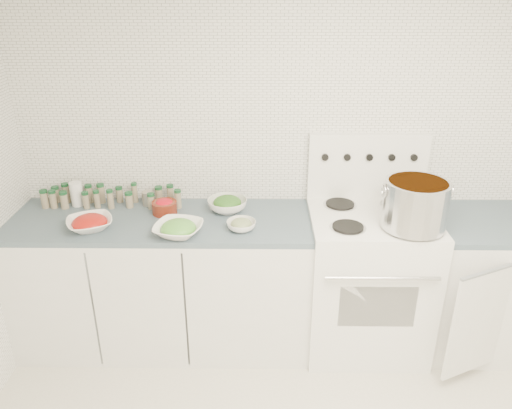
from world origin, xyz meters
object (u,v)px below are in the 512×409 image
at_px(bowl_tomato, 90,223).
at_px(stock_pot, 415,203).
at_px(stove, 366,276).
at_px(bowl_snowpea, 178,229).

bearing_deg(bowl_tomato, stock_pot, -1.22).
bearing_deg(stock_pot, bowl_tomato, 178.78).
xyz_separation_m(stock_pot, bowl_tomato, (-1.88, 0.04, -0.16)).
distance_m(stove, bowl_tomato, 1.75).
bearing_deg(bowl_snowpea, stock_pot, 1.30).
bearing_deg(bowl_snowpea, stove, 9.93).
distance_m(bowl_tomato, bowl_snowpea, 0.54).
distance_m(stock_pot, bowl_tomato, 1.89).
bearing_deg(stock_pot, bowl_snowpea, -178.70).
height_order(stove, bowl_tomato, stove).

